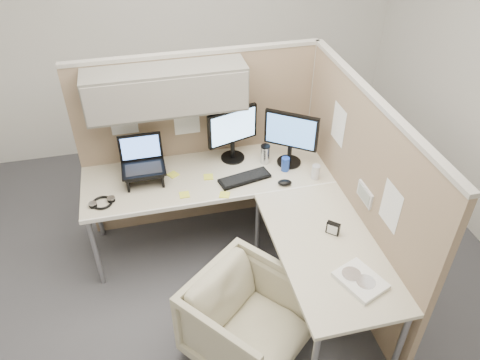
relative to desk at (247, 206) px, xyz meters
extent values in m
plane|color=#404046|center=(-0.12, -0.13, -0.69)|extent=(4.50, 4.50, 0.00)
cube|color=#967C62|center=(-0.22, 0.77, 0.11)|extent=(2.00, 0.05, 1.60)
cube|color=#A8A399|center=(-0.22, 0.77, 0.93)|extent=(2.00, 0.06, 0.03)
cube|color=slate|center=(-0.47, 0.62, 0.73)|extent=(1.20, 0.34, 0.34)
cube|color=gray|center=(-0.47, 0.45, 0.73)|extent=(1.18, 0.01, 0.30)
plane|color=white|center=(-0.82, 0.75, 0.46)|extent=(0.26, 0.00, 0.26)
plane|color=white|center=(-0.32, 0.75, 0.39)|extent=(0.26, 0.00, 0.26)
cube|color=#967C62|center=(0.78, -0.23, 0.11)|extent=(0.05, 2.00, 1.60)
cube|color=#A8A399|center=(0.78, -0.23, 0.93)|extent=(0.06, 2.00, 0.03)
cube|color=#A8A399|center=(0.78, 0.77, 0.11)|extent=(0.06, 0.06, 1.60)
cube|color=silver|center=(0.75, -0.38, 0.27)|extent=(0.02, 0.20, 0.12)
cube|color=gray|center=(0.73, -0.38, 0.27)|extent=(0.00, 0.16, 0.09)
plane|color=white|center=(0.75, 0.17, 0.51)|extent=(0.00, 0.26, 0.26)
plane|color=white|center=(0.75, -0.68, 0.41)|extent=(0.00, 0.26, 0.26)
cube|color=beige|center=(-0.22, 0.41, 0.03)|extent=(2.00, 0.68, 0.03)
cube|color=beige|center=(0.41, -0.58, 0.03)|extent=(0.68, 1.30, 0.03)
cube|color=white|center=(-0.22, 0.07, 0.03)|extent=(2.00, 0.02, 0.03)
cylinder|color=gray|center=(-1.17, 0.12, -0.34)|extent=(0.04, 0.04, 0.70)
cylinder|color=gray|center=(-1.17, 0.70, -0.34)|extent=(0.04, 0.04, 0.70)
cylinder|color=gray|center=(0.71, -1.18, -0.34)|extent=(0.04, 0.04, 0.70)
cylinder|color=gray|center=(0.13, 0.12, -0.34)|extent=(0.04, 0.04, 0.70)
imported|color=beige|center=(-0.18, -0.74, -0.33)|extent=(0.95, 0.95, 0.72)
cylinder|color=black|center=(0.02, 0.59, 0.05)|extent=(0.20, 0.20, 0.02)
cylinder|color=black|center=(0.02, 0.59, 0.13)|extent=(0.04, 0.04, 0.15)
cube|color=black|center=(0.02, 0.59, 0.36)|extent=(0.43, 0.16, 0.30)
cube|color=#8BBDF0|center=(0.03, 0.57, 0.36)|extent=(0.38, 0.12, 0.26)
cylinder|color=black|center=(0.47, 0.41, 0.05)|extent=(0.20, 0.20, 0.02)
cylinder|color=black|center=(0.47, 0.41, 0.13)|extent=(0.04, 0.04, 0.15)
cube|color=black|center=(0.47, 0.41, 0.36)|extent=(0.38, 0.28, 0.30)
cube|color=#5695EB|center=(0.45, 0.40, 0.36)|extent=(0.33, 0.24, 0.26)
cube|color=black|center=(-0.72, 0.43, 0.15)|extent=(0.30, 0.24, 0.01)
cube|color=black|center=(-0.86, 0.43, 0.10)|extent=(0.02, 0.22, 0.12)
cube|color=black|center=(-0.59, 0.43, 0.10)|extent=(0.02, 0.22, 0.12)
cube|color=black|center=(-0.72, 0.43, 0.17)|extent=(0.34, 0.24, 0.02)
cube|color=black|center=(-0.72, 0.57, 0.29)|extent=(0.34, 0.06, 0.22)
cube|color=#598CF2|center=(-0.72, 0.56, 0.28)|extent=(0.30, 0.04, 0.18)
cube|color=black|center=(0.05, 0.27, 0.05)|extent=(0.44, 0.22, 0.02)
ellipsoid|color=black|center=(0.34, 0.14, 0.06)|extent=(0.12, 0.09, 0.04)
cylinder|color=silver|center=(0.27, 0.46, 0.12)|extent=(0.07, 0.07, 0.16)
cylinder|color=black|center=(0.27, 0.46, 0.21)|extent=(0.08, 0.08, 0.01)
cylinder|color=silver|center=(0.60, 0.16, 0.10)|extent=(0.07, 0.07, 0.12)
cylinder|color=#1E3FA5|center=(0.40, 0.32, 0.10)|extent=(0.07, 0.07, 0.12)
cube|color=yellow|center=(-0.15, 0.12, 0.05)|extent=(0.10, 0.10, 0.01)
cube|color=yellow|center=(-0.45, 0.19, 0.05)|extent=(0.08, 0.08, 0.01)
cube|color=yellow|center=(-0.23, 0.37, 0.05)|extent=(0.08, 0.08, 0.01)
cube|color=yellow|center=(-0.50, 0.47, 0.05)|extent=(0.10, 0.10, 0.01)
torus|color=black|center=(-1.06, 0.23, 0.05)|extent=(0.19, 0.19, 0.02)
cylinder|color=black|center=(-1.13, 0.21, 0.06)|extent=(0.06, 0.06, 0.03)
cylinder|color=black|center=(-0.99, 0.25, 0.06)|extent=(0.06, 0.06, 0.03)
cube|color=white|center=(0.49, -0.91, 0.06)|extent=(0.32, 0.35, 0.03)
cylinder|color=silver|center=(0.51, -0.94, 0.07)|extent=(0.12, 0.12, 0.00)
cylinder|color=silver|center=(0.45, -0.86, 0.08)|extent=(0.12, 0.12, 0.00)
cube|color=black|center=(0.49, -0.46, 0.09)|extent=(0.09, 0.09, 0.09)
cube|color=white|center=(0.48, -0.48, 0.09)|extent=(0.06, 0.05, 0.07)
camera|label=1|loc=(-0.68, -2.60, 2.31)|focal=35.00mm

